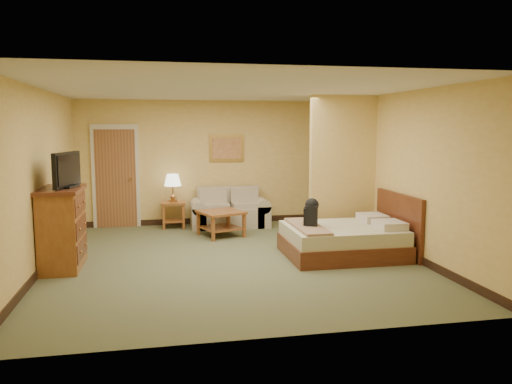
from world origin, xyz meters
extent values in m
plane|color=#575D3C|center=(0.00, 0.00, 0.00)|extent=(6.00, 6.00, 0.00)
plane|color=white|center=(0.00, 0.00, 2.60)|extent=(6.00, 6.00, 0.00)
cube|color=#DBB65D|center=(0.00, 3.00, 1.30)|extent=(5.50, 0.02, 2.60)
cube|color=#DBB65D|center=(-2.75, 0.00, 1.30)|extent=(0.02, 6.00, 2.60)
cube|color=#DBB65D|center=(2.75, 0.00, 1.30)|extent=(0.02, 6.00, 2.60)
cube|color=#DBB65D|center=(2.15, 0.93, 1.30)|extent=(1.20, 0.15, 2.60)
cube|color=beige|center=(-1.95, 2.97, 1.05)|extent=(0.94, 0.06, 2.10)
cube|color=brown|center=(-1.95, 2.96, 1.00)|extent=(0.80, 0.04, 2.00)
cylinder|color=#A4723C|center=(-1.65, 2.90, 1.00)|extent=(0.04, 0.12, 0.04)
cube|color=black|center=(0.00, 2.99, 0.06)|extent=(5.50, 0.02, 0.12)
cube|color=tan|center=(0.34, 2.52, 0.20)|extent=(1.31, 0.70, 0.39)
cube|color=tan|center=(0.34, 2.83, 0.60)|extent=(1.31, 0.17, 0.41)
cube|color=tan|center=(-0.32, 2.52, 0.22)|extent=(0.28, 0.70, 0.44)
cube|color=tan|center=(0.99, 2.52, 0.22)|extent=(0.28, 0.70, 0.44)
cube|color=brown|center=(-0.81, 2.65, 0.52)|extent=(0.49, 0.49, 0.04)
cube|color=brown|center=(-0.81, 2.65, 0.15)|extent=(0.41, 0.41, 0.03)
cube|color=brown|center=(-1.01, 2.45, 0.25)|extent=(0.05, 0.05, 0.50)
cube|color=brown|center=(-0.62, 2.45, 0.25)|extent=(0.05, 0.05, 0.50)
cube|color=brown|center=(-1.01, 2.85, 0.25)|extent=(0.05, 0.05, 0.50)
cube|color=brown|center=(-0.62, 2.85, 0.25)|extent=(0.05, 0.05, 0.50)
cylinder|color=#A4723C|center=(-0.81, 2.65, 0.56)|extent=(0.17, 0.17, 0.04)
cylinder|color=#A4723C|center=(-0.81, 2.65, 0.77)|extent=(0.02, 0.02, 0.28)
cone|color=white|center=(-0.81, 2.65, 0.98)|extent=(0.34, 0.34, 0.24)
cube|color=brown|center=(0.04, 1.66, 0.46)|extent=(0.96, 0.96, 0.04)
cube|color=brown|center=(0.04, 1.66, 0.16)|extent=(0.82, 0.82, 0.03)
cube|color=brown|center=(-0.28, 1.34, 0.22)|extent=(0.05, 0.05, 0.45)
cube|color=brown|center=(0.36, 1.98, 0.22)|extent=(0.05, 0.05, 0.45)
cube|color=#B78E3F|center=(0.34, 2.98, 1.60)|extent=(0.73, 0.03, 0.57)
cube|color=#AE6035|center=(0.34, 2.96, 1.60)|extent=(0.61, 0.02, 0.45)
cube|color=brown|center=(-2.48, -0.04, 0.56)|extent=(0.51, 1.03, 1.12)
cube|color=#4F2212|center=(-2.48, -0.04, 1.15)|extent=(0.58, 1.10, 0.06)
cube|color=black|center=(-2.38, -0.04, 1.19)|extent=(0.29, 0.40, 0.03)
cube|color=black|center=(-2.38, -0.04, 1.44)|extent=(0.25, 0.82, 0.50)
cube|color=#4F2212|center=(1.75, -0.16, 0.13)|extent=(1.79, 1.43, 0.27)
cube|color=beige|center=(1.75, -0.16, 0.38)|extent=(1.73, 1.38, 0.21)
cube|color=#4F2212|center=(2.71, -0.16, 0.49)|extent=(0.06, 1.52, 0.98)
cube|color=beige|center=(2.40, -0.48, 0.54)|extent=(0.40, 0.49, 0.13)
cube|color=beige|center=(2.40, 0.15, 0.54)|extent=(0.40, 0.49, 0.13)
cube|color=#8E6D4D|center=(1.17, -0.16, 0.50)|extent=(0.40, 1.34, 0.04)
cube|color=black|center=(1.24, -0.16, 0.66)|extent=(0.26, 0.31, 0.36)
sphere|color=black|center=(1.24, -0.16, 0.84)|extent=(0.21, 0.21, 0.21)
camera|label=1|loc=(-1.09, -7.52, 2.03)|focal=35.00mm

